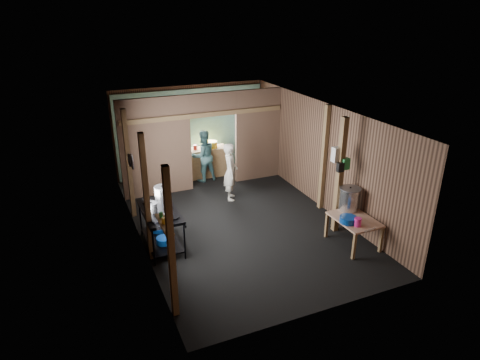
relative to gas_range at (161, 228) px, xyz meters
name	(u,v)px	position (x,y,z in m)	size (l,w,h in m)	color
floor	(237,220)	(1.88, 0.45, -0.42)	(4.50, 7.00, 0.00)	black
ceiling	(236,112)	(1.88, 0.45, 2.18)	(4.50, 7.00, 0.00)	#2A2723
wall_back	(191,130)	(1.88, 3.95, 0.88)	(4.50, 0.00, 2.60)	brown
wall_front	(325,244)	(1.88, -3.05, 0.88)	(4.50, 0.00, 2.60)	brown
wall_left	(135,184)	(-0.37, 0.45, 0.88)	(0.00, 7.00, 2.60)	brown
wall_right	(322,156)	(4.13, 0.45, 0.88)	(0.00, 7.00, 2.60)	brown
partition_left	(156,148)	(0.55, 2.65, 0.88)	(1.85, 0.10, 2.60)	brown
partition_right	(258,135)	(3.46, 2.65, 0.88)	(1.35, 0.10, 2.60)	brown
partition_header	(213,104)	(2.13, 2.65, 1.88)	(1.30, 0.10, 0.60)	brown
turquoise_panel	(191,132)	(1.88, 3.89, 0.83)	(4.40, 0.06, 2.50)	#77BFBC
back_counter	(207,162)	(2.18, 3.40, 0.01)	(1.20, 0.50, 0.85)	olive
wall_clock	(199,109)	(2.13, 3.85, 1.48)	(0.20, 0.20, 0.03)	silver
post_left_a	(171,245)	(-0.30, -2.15, 0.88)	(0.10, 0.12, 2.60)	olive
post_left_b	(147,199)	(-0.30, -0.35, 0.88)	(0.10, 0.12, 2.60)	olive
post_left_c	(129,165)	(-0.30, 1.65, 0.88)	(0.10, 0.12, 2.60)	olive
post_right	(324,158)	(4.06, 0.25, 0.88)	(0.10, 0.12, 2.60)	olive
post_free	(340,176)	(3.73, -0.85, 0.88)	(0.12, 0.12, 2.60)	olive
cross_beam	(205,115)	(1.88, 2.60, 1.63)	(4.40, 0.12, 0.12)	olive
pan_lid_big	(132,162)	(-0.33, 0.85, 1.23)	(0.34, 0.34, 0.03)	gray
pan_lid_small	(129,160)	(-0.33, 1.25, 1.13)	(0.30, 0.30, 0.03)	black
wall_shelf	(164,224)	(-0.27, -1.65, 0.98)	(0.14, 0.80, 0.03)	olive
jar_white	(168,228)	(-0.27, -1.90, 1.05)	(0.07, 0.07, 0.10)	silver
jar_yellow	(164,221)	(-0.27, -1.65, 1.05)	(0.08, 0.08, 0.10)	gold
jar_green	(161,215)	(-0.27, -1.43, 1.05)	(0.06, 0.06, 0.10)	#20813A
bag_white	(337,154)	(3.68, -0.77, 1.36)	(0.22, 0.15, 0.32)	silver
bag_green	(345,164)	(3.80, -0.91, 1.18)	(0.16, 0.12, 0.24)	#20813A
bag_black	(340,167)	(3.66, -0.93, 1.13)	(0.14, 0.10, 0.20)	black
gas_range	(161,228)	(0.00, 0.00, 0.00)	(0.73, 1.42, 0.84)	black
prep_table	(353,231)	(3.71, -1.50, -0.12)	(0.74, 1.02, 0.61)	tan
stove_pot_large	(162,194)	(0.17, 0.44, 0.57)	(0.34, 0.34, 0.34)	#BABABC
stove_pot_med	(151,208)	(-0.17, 0.00, 0.51)	(0.25, 0.25, 0.22)	#BABABC
frying_pan	(165,218)	(0.00, -0.42, 0.45)	(0.31, 0.53, 0.07)	gray
blue_tub_front	(164,240)	(0.00, -0.17, -0.19)	(0.32, 0.32, 0.13)	navy
blue_tub_back	(158,228)	(0.00, 0.40, -0.19)	(0.32, 0.32, 0.13)	navy
stock_pot	(349,199)	(3.85, -1.09, 0.43)	(0.45, 0.45, 0.52)	#BABABC
wash_basin	(348,220)	(3.48, -1.58, 0.25)	(0.34, 0.34, 0.13)	navy
pink_bucket	(358,222)	(3.57, -1.77, 0.27)	(0.14, 0.14, 0.17)	#D8257F
knife	(370,230)	(3.68, -2.02, 0.19)	(0.30, 0.04, 0.01)	#BABABC
yellow_tub	(211,144)	(2.32, 3.40, 0.53)	(0.34, 0.34, 0.19)	gold
red_cup	(195,147)	(1.83, 3.40, 0.50)	(0.12, 0.12, 0.14)	#A9251E
cook	(230,172)	(2.20, 1.62, 0.33)	(0.55, 0.36, 1.51)	beige
worker_back	(203,156)	(1.96, 3.08, 0.32)	(0.72, 0.56, 1.49)	#3F696B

